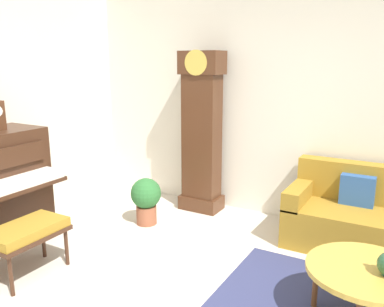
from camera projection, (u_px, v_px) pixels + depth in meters
The scene contains 5 objects.
wall_back at pixel (277, 103), 4.79m from camera, with size 5.30×0.13×2.80m.
piano_bench at pixel (26, 233), 3.56m from camera, with size 0.42×0.70×0.48m.
grandfather_clock at pixel (202, 137), 5.05m from camera, with size 0.52×0.34×2.03m.
coffee_table at pixel (367, 272), 2.91m from camera, with size 0.88×0.88×0.43m.
potted_plant at pixel (146, 198), 4.71m from camera, with size 0.36×0.36×0.56m.
Camera 1 is at (1.52, -2.28, 1.91)m, focal length 37.36 mm.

